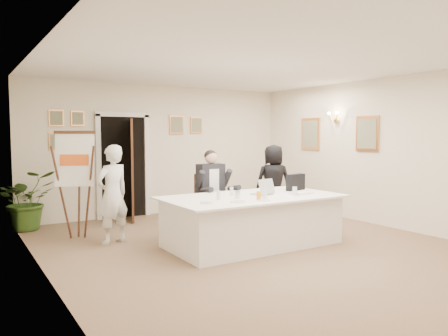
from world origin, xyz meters
The scene contains 27 objects.
floor centered at (0.00, 0.00, 0.00)m, with size 7.00×7.00×0.00m, color brown.
ceiling centered at (0.00, 0.00, 2.80)m, with size 6.00×7.00×0.02m, color white.
wall_back centered at (0.00, 3.50, 1.40)m, with size 6.00×0.10×2.80m, color beige.
wall_left centered at (-3.00, 0.00, 1.40)m, with size 0.10×7.00×2.80m, color beige.
wall_right centered at (3.00, 0.00, 1.40)m, with size 0.10×7.00×2.80m, color beige.
doorway centered at (-0.88, 3.32, 1.04)m, with size 1.14×0.86×2.20m.
pictures_back_wall centered at (-0.80, 3.47, 1.85)m, with size 3.40×0.06×0.80m, color #E8944F, non-canonical shape.
pictures_right_wall centered at (2.97, 1.20, 1.75)m, with size 0.06×2.20×0.80m, color #E8944F, non-canonical shape.
wall_sconce centered at (2.90, 1.20, 2.10)m, with size 0.20×0.30×0.24m, color gold, non-canonical shape.
conference_table centered at (0.04, 0.14, 0.39)m, with size 2.79×1.48×0.78m.
seated_man centered at (-0.05, 1.24, 0.74)m, with size 0.63×0.68×1.48m, color black, non-canonical shape.
flip_chart centered at (-2.21, 1.96, 0.81)m, with size 0.63×0.50×1.75m.
standing_man centered at (-1.79, 1.39, 0.79)m, with size 0.57×0.38×1.57m, color silver.
standing_woman centered at (1.63, 1.62, 0.77)m, with size 0.75×0.49×1.53m, color black.
potted_palm centered at (-2.80, 3.20, 0.54)m, with size 0.98×0.85×1.09m, color #31521B.
laptop centered at (0.28, 0.21, 0.91)m, with size 0.33×0.36×0.28m, color #B7BABC, non-canonical shape.
laptop_bag centered at (1.07, 0.31, 0.92)m, with size 0.40×0.11×0.28m, color black.
paper_stack centered at (0.85, -0.09, 0.79)m, with size 0.34×0.23×0.03m, color white.
plate_left centered at (-0.94, -0.14, 0.78)m, with size 0.20×0.20×0.01m, color white.
plate_mid centered at (-0.51, -0.28, 0.78)m, with size 0.22×0.22×0.01m, color white.
plate_near centered at (-0.10, -0.34, 0.78)m, with size 0.20×0.20×0.01m, color white.
glass_a centered at (-0.64, 0.05, 0.84)m, with size 0.06×0.06×0.14m, color silver.
glass_b centered at (0.03, -0.19, 0.84)m, with size 0.06×0.06×0.14m, color silver.
glass_c centered at (0.63, -0.17, 0.84)m, with size 0.07×0.07×0.14m, color silver.
glass_d centered at (-0.22, 0.33, 0.84)m, with size 0.06×0.06×0.14m, color silver.
oj_glass centered at (-0.15, -0.27, 0.84)m, with size 0.06×0.06×0.13m, color orange.
steel_jug centered at (-0.32, 0.02, 0.83)m, with size 0.08×0.08×0.11m, color silver.
Camera 1 is at (-3.91, -5.37, 1.73)m, focal length 35.00 mm.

